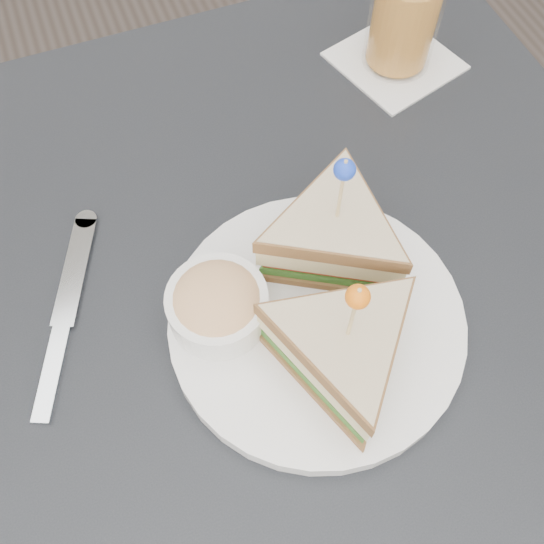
{
  "coord_description": "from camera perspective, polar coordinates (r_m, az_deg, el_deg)",
  "views": [
    {
      "loc": [
        -0.08,
        -0.21,
        1.23
      ],
      "look_at": [
        0.01,
        0.01,
        0.8
      ],
      "focal_mm": 40.0,
      "sensor_mm": 36.0,
      "label": 1
    }
  ],
  "objects": [
    {
      "name": "ground_plane",
      "position": [
        1.25,
        -0.28,
        -18.71
      ],
      "size": [
        3.5,
        3.5,
        0.0
      ],
      "primitive_type": "plane",
      "color": "#3F3833"
    },
    {
      "name": "table",
      "position": [
        0.6,
        -0.55,
        -6.94
      ],
      "size": [
        0.8,
        0.8,
        0.75
      ],
      "color": "black",
      "rests_on": "ground"
    },
    {
      "name": "plate_meal",
      "position": [
        0.5,
        4.69,
        -2.53
      ],
      "size": [
        0.32,
        0.32,
        0.15
      ],
      "rotation": [
        0.0,
        0.0,
        0.34
      ],
      "color": "white",
      "rests_on": "table"
    },
    {
      "name": "drink_set",
      "position": [
        0.7,
        12.51,
        22.95
      ],
      "size": [
        0.15,
        0.15,
        0.15
      ],
      "rotation": [
        0.0,
        0.0,
        0.28
      ],
      "color": "white",
      "rests_on": "table"
    },
    {
      "name": "cutlery_knife",
      "position": [
        0.56,
        -18.97,
        -4.05
      ],
      "size": [
        0.1,
        0.2,
        0.01
      ],
      "rotation": [
        0.0,
        0.0,
        -0.41
      ],
      "color": "silver",
      "rests_on": "table"
    }
  ]
}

